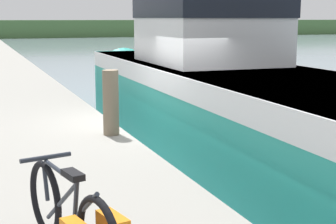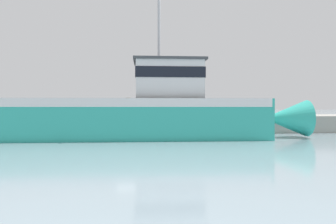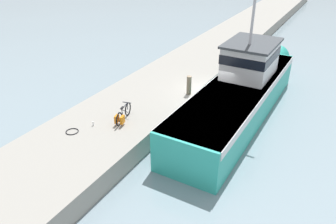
# 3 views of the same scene
# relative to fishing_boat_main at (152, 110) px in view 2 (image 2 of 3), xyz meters

# --- Properties ---
(ground_plane) EXTENTS (320.00, 320.00, 0.00)m
(ground_plane) POSITION_rel_fishing_boat_main_xyz_m (-1.56, -0.49, -1.38)
(ground_plane) COLOR gray
(dock_pier) EXTENTS (4.80, 80.00, 0.98)m
(dock_pier) POSITION_rel_fishing_boat_main_xyz_m (-4.76, -0.49, -0.89)
(dock_pier) COLOR gray
(dock_pier) RESTS_ON ground_plane
(fishing_boat_main) EXTENTS (3.18, 14.74, 10.78)m
(fishing_boat_main) POSITION_rel_fishing_boat_main_xyz_m (0.00, 0.00, 0.00)
(fishing_boat_main) COLOR teal
(fishing_boat_main) RESTS_ON ground_plane
(bicycle_touring) EXTENTS (0.66, 1.68, 0.73)m
(bicycle_touring) POSITION_rel_fishing_boat_main_xyz_m (-4.02, -5.50, -0.06)
(bicycle_touring) COLOR black
(bicycle_touring) RESTS_ON dock_pier
(mooring_post) EXTENTS (0.26, 0.26, 1.05)m
(mooring_post) POSITION_rel_fishing_boat_main_xyz_m (-2.64, -1.21, 0.13)
(mooring_post) COLOR #756651
(mooring_post) RESTS_ON dock_pier
(hose_coil) EXTENTS (0.57, 0.57, 0.04)m
(hose_coil) POSITION_rel_fishing_boat_main_xyz_m (-5.45, -7.35, -0.37)
(hose_coil) COLOR black
(hose_coil) RESTS_ON dock_pier
(water_bottle_by_bike) EXTENTS (0.07, 0.07, 0.21)m
(water_bottle_by_bike) POSITION_rel_fishing_boat_main_xyz_m (-4.99, -6.45, -0.29)
(water_bottle_by_bike) COLOR silver
(water_bottle_by_bike) RESTS_ON dock_pier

